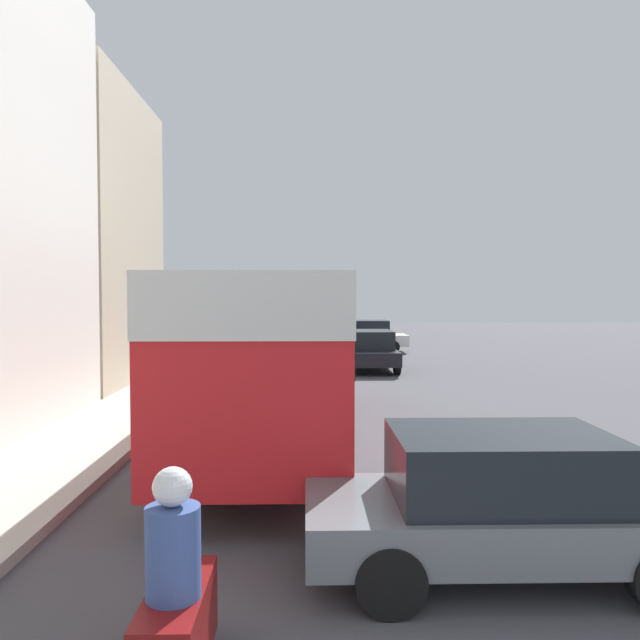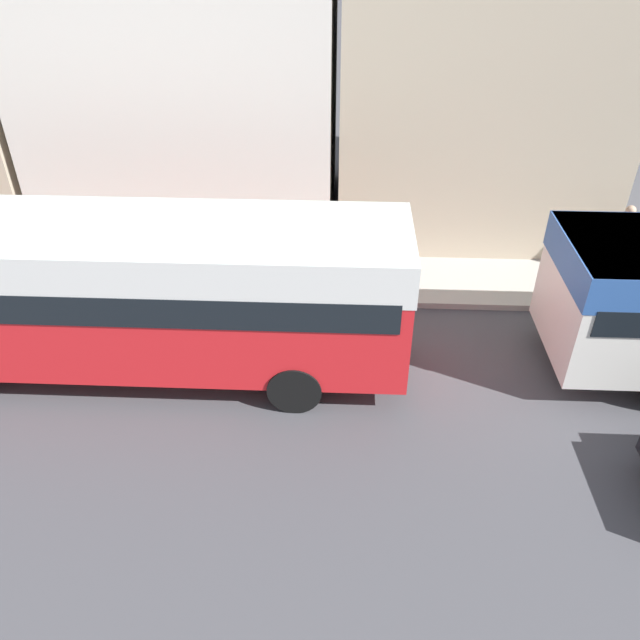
% 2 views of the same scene
% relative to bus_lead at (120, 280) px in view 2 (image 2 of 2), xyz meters
% --- Properties ---
extents(building_midblock, '(5.81, 7.74, 9.86)m').
position_rel_bus_lead_xyz_m(building_midblock, '(-7.46, -0.13, 2.91)').
color(building_midblock, silver).
rests_on(building_midblock, ground_plane).
extents(building_far_terrace, '(6.60, 6.99, 9.16)m').
position_rel_bus_lead_xyz_m(building_far_terrace, '(-7.86, 7.45, 2.56)').
color(building_far_terrace, '#BCAD93').
rests_on(building_far_terrace, ground_plane).
extents(bus_lead, '(2.57, 10.70, 3.12)m').
position_rel_bus_lead_xyz_m(bus_lead, '(0.00, 0.00, 0.00)').
color(bus_lead, red).
rests_on(bus_lead, ground_plane).
extents(pedestrian_near_curb, '(0.39, 0.39, 1.83)m').
position_rel_bus_lead_xyz_m(pedestrian_near_curb, '(-3.90, 10.76, -0.94)').
color(pedestrian_near_curb, '#232838').
rests_on(pedestrian_near_curb, sidewalk).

